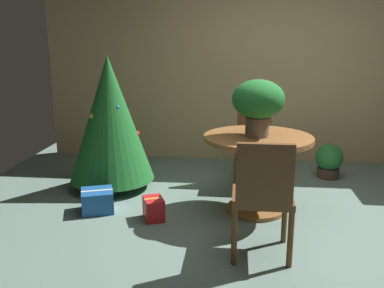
# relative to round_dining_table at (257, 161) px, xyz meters

# --- Properties ---
(ground_plane) EXTENTS (6.60, 6.60, 0.00)m
(ground_plane) POSITION_rel_round_dining_table_xyz_m (0.21, -0.34, -0.50)
(ground_plane) COLOR slate
(back_wall_panel) EXTENTS (6.00, 0.10, 2.60)m
(back_wall_panel) POSITION_rel_round_dining_table_xyz_m (0.21, 1.86, 0.80)
(back_wall_panel) COLOR tan
(back_wall_panel) RESTS_ON ground_plane
(round_dining_table) EXTENTS (1.02, 1.02, 0.75)m
(round_dining_table) POSITION_rel_round_dining_table_xyz_m (0.00, 0.00, 0.00)
(round_dining_table) COLOR brown
(round_dining_table) RESTS_ON ground_plane
(flower_vase) EXTENTS (0.48, 0.48, 0.52)m
(flower_vase) POSITION_rel_round_dining_table_xyz_m (-0.01, -0.02, 0.56)
(flower_vase) COLOR #665B51
(flower_vase) RESTS_ON round_dining_table
(wooden_chair_far) EXTENTS (0.43, 0.45, 1.03)m
(wooden_chair_far) POSITION_rel_round_dining_table_xyz_m (0.00, 0.85, 0.07)
(wooden_chair_far) COLOR brown
(wooden_chair_far) RESTS_ON ground_plane
(wooden_chair_near) EXTENTS (0.45, 0.43, 0.92)m
(wooden_chair_near) POSITION_rel_round_dining_table_xyz_m (0.00, -0.90, 0.02)
(wooden_chair_near) COLOR brown
(wooden_chair_near) RESTS_ON ground_plane
(holiday_tree) EXTENTS (0.93, 0.93, 1.46)m
(holiday_tree) POSITION_rel_round_dining_table_xyz_m (-1.57, 0.51, 0.28)
(holiday_tree) COLOR brown
(holiday_tree) RESTS_ON ground_plane
(gift_box_blue) EXTENTS (0.38, 0.37, 0.21)m
(gift_box_blue) POSITION_rel_round_dining_table_xyz_m (-1.52, -0.17, -0.40)
(gift_box_blue) COLOR #1E569E
(gift_box_blue) RESTS_ON ground_plane
(gift_box_red) EXTENTS (0.24, 0.28, 0.20)m
(gift_box_red) POSITION_rel_round_dining_table_xyz_m (-0.94, -0.29, -0.40)
(gift_box_red) COLOR red
(gift_box_red) RESTS_ON ground_plane
(potted_plant) EXTENTS (0.32, 0.32, 0.41)m
(potted_plant) POSITION_rel_round_dining_table_xyz_m (0.91, 1.12, -0.29)
(potted_plant) COLOR #4C382D
(potted_plant) RESTS_ON ground_plane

